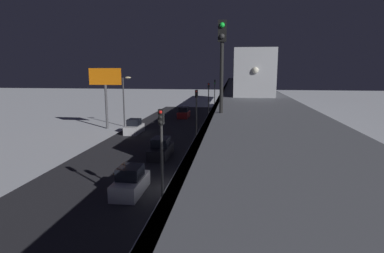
% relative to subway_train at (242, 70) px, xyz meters
% --- Properties ---
extents(ground_plane, '(240.00, 240.00, 0.00)m').
position_rel_subway_train_xyz_m(ground_plane, '(5.78, 36.70, -8.58)').
color(ground_plane, silver).
extents(avenue_asphalt, '(11.00, 104.62, 0.01)m').
position_rel_subway_train_xyz_m(avenue_asphalt, '(11.77, 36.70, -8.58)').
color(avenue_asphalt, '#28282D').
rests_on(avenue_asphalt, ground_plane).
extents(elevated_railway, '(5.00, 104.62, 6.80)m').
position_rel_subway_train_xyz_m(elevated_railway, '(0.09, 36.70, -2.72)').
color(elevated_railway, slate).
rests_on(elevated_railway, ground_plane).
extents(subway_train, '(2.94, 74.07, 3.40)m').
position_rel_subway_train_xyz_m(subway_train, '(0.00, 0.00, 0.00)').
color(subway_train, '#B7BABF').
rests_on(subway_train, elevated_railway).
extents(rail_signal, '(0.36, 0.41, 4.00)m').
position_rel_subway_train_xyz_m(rail_signal, '(1.97, 45.02, 0.95)').
color(rail_signal, black).
rests_on(rail_signal, elevated_railway).
extents(sedan_black_2, '(1.80, 4.76, 1.97)m').
position_rel_subway_train_xyz_m(sedan_black_2, '(8.57, 28.31, -7.78)').
color(sedan_black_2, black).
rests_on(sedan_black_2, ground_plane).
extents(sedan_red, '(1.80, 4.53, 1.97)m').
position_rel_subway_train_xyz_m(sedan_red, '(10.37, 1.18, -7.78)').
color(sedan_red, '#A51E1E').
rests_on(sedan_red, ground_plane).
extents(sedan_white, '(1.80, 4.10, 1.97)m').
position_rel_subway_train_xyz_m(sedan_white, '(8.57, 38.18, -7.78)').
color(sedan_white, silver).
rests_on(sedan_white, ground_plane).
extents(sedan_white_2, '(1.80, 4.17, 1.97)m').
position_rel_subway_train_xyz_m(sedan_white_2, '(14.97, 16.67, -7.78)').
color(sedan_white_2, silver).
rests_on(sedan_white_2, ground_plane).
extents(traffic_light_near, '(0.32, 0.44, 6.40)m').
position_rel_subway_train_xyz_m(traffic_light_near, '(5.67, 40.81, -4.38)').
color(traffic_light_near, '#2D2D2D').
rests_on(traffic_light_near, ground_plane).
extents(traffic_light_mid, '(0.32, 0.44, 6.40)m').
position_rel_subway_train_xyz_m(traffic_light_mid, '(5.67, 22.15, -4.38)').
color(traffic_light_mid, '#2D2D2D').
rests_on(traffic_light_mid, ground_plane).
extents(traffic_light_far, '(0.32, 0.44, 6.40)m').
position_rel_subway_train_xyz_m(traffic_light_far, '(5.67, 3.48, -4.38)').
color(traffic_light_far, '#2D2D2D').
rests_on(traffic_light_far, ground_plane).
extents(traffic_light_distant, '(0.32, 0.44, 6.40)m').
position_rel_subway_train_xyz_m(traffic_light_distant, '(5.67, -15.18, -4.38)').
color(traffic_light_distant, '#2D2D2D').
rests_on(traffic_light_distant, ground_plane).
extents(commercial_billboard, '(4.80, 0.36, 8.90)m').
position_rel_subway_train_xyz_m(commercial_billboard, '(20.04, 13.73, -1.75)').
color(commercial_billboard, '#4C4C51').
rests_on(commercial_billboard, ground_plane).
extents(street_lamp_far, '(1.35, 0.44, 7.65)m').
position_rel_subway_train_xyz_m(street_lamp_far, '(17.84, 11.70, -3.77)').
color(street_lamp_far, '#38383D').
rests_on(street_lamp_far, ground_plane).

